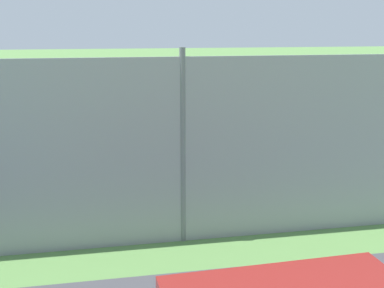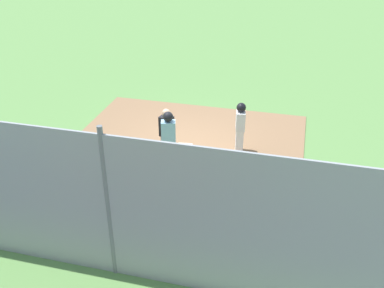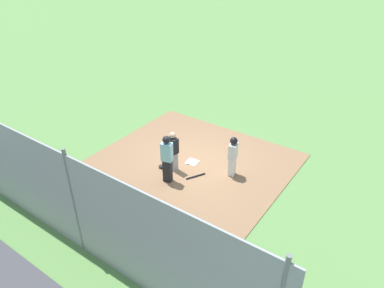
# 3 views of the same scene
# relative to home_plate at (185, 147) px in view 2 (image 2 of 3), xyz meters

# --- Properties ---
(ground_plane) EXTENTS (140.00, 140.00, 0.00)m
(ground_plane) POSITION_rel_home_plate_xyz_m (0.00, 0.00, -0.04)
(ground_plane) COLOR #5B8947
(dirt_infield) EXTENTS (7.20, 6.40, 0.03)m
(dirt_infield) POSITION_rel_home_plate_xyz_m (0.00, 0.00, -0.03)
(dirt_infield) COLOR #896647
(dirt_infield) RESTS_ON ground_plane
(home_plate) EXTENTS (0.49, 0.49, 0.02)m
(home_plate) POSITION_rel_home_plate_xyz_m (0.00, 0.00, 0.00)
(home_plate) COLOR white
(home_plate) RESTS_ON dirt_infield
(catcher) EXTENTS (0.42, 0.33, 1.60)m
(catcher) POSITION_rel_home_plate_xyz_m (-0.30, -0.79, 0.82)
(catcher) COLOR #9E9EA3
(catcher) RESTS_ON dirt_infield
(umpire) EXTENTS (0.44, 0.35, 1.84)m
(umpire) POSITION_rel_home_plate_xyz_m (-0.03, -1.48, 0.97)
(umpire) COLOR black
(umpire) RESTS_ON dirt_infield
(runner) EXTENTS (0.33, 0.42, 1.58)m
(runner) POSITION_rel_home_plate_xyz_m (1.67, 0.18, 0.88)
(runner) COLOR silver
(runner) RESTS_ON dirt_infield
(baseball_bat) EXTENTS (0.42, 0.71, 0.06)m
(baseball_bat) POSITION_rel_home_plate_xyz_m (0.66, -0.71, 0.02)
(baseball_bat) COLOR black
(baseball_bat) RESTS_ON dirt_infield
(catcher_mask) EXTENTS (0.24, 0.20, 0.12)m
(catcher_mask) POSITION_rel_home_plate_xyz_m (-0.73, -0.98, 0.05)
(catcher_mask) COLOR black
(catcher_mask) RESTS_ON dirt_infield
(baseball) EXTENTS (0.07, 0.07, 0.07)m
(baseball) POSITION_rel_home_plate_xyz_m (-0.04, -0.21, 0.03)
(baseball) COLOR white
(baseball) RESTS_ON dirt_infield
(backstop_fence) EXTENTS (12.00, 0.10, 3.35)m
(backstop_fence) POSITION_rel_home_plate_xyz_m (0.00, -5.38, 1.56)
(backstop_fence) COLOR #93999E
(backstop_fence) RESTS_ON ground_plane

